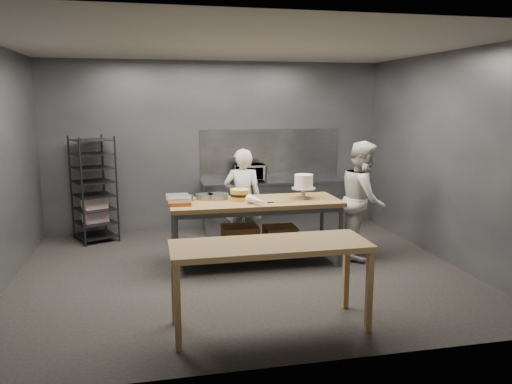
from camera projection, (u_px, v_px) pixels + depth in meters
ground at (242, 272)px, 6.81m from camera, size 6.00×6.00×0.00m
back_wall at (216, 146)px, 8.95m from camera, size 6.00×0.04×3.00m
work_table at (256, 224)px, 7.11m from camera, size 2.40×0.90×0.92m
near_counter at (270, 251)px, 5.01m from camera, size 2.00×0.70×0.90m
back_counter at (274, 205)px, 9.04m from camera, size 2.60×0.60×0.90m
splashback_panel at (271, 154)px, 9.17m from camera, size 2.60×0.02×0.90m
speed_rack at (94, 190)px, 8.25m from camera, size 0.81×0.84×1.75m
chef_behind at (243, 200)px, 7.71m from camera, size 0.65×0.50×1.59m
chef_right at (363, 199)px, 7.40m from camera, size 0.94×1.03×1.73m
microwave at (249, 173)px, 8.83m from camera, size 0.54×0.37×0.30m
frosted_cake_stand at (304, 183)px, 7.13m from camera, size 0.34×0.34×0.35m
layer_cake at (240, 195)px, 7.03m from camera, size 0.27×0.27×0.16m
cake_pans at (202, 197)px, 7.09m from camera, size 0.79×0.32×0.07m
piping_bag at (258, 201)px, 6.71m from camera, size 0.28×0.39×0.12m
offset_spatula at (277, 202)px, 6.88m from camera, size 0.36×0.02×0.02m
pastry_clamshells at (178, 200)px, 6.80m from camera, size 0.33×0.44×0.11m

